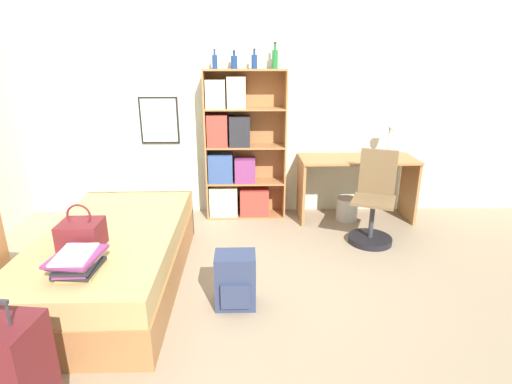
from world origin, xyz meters
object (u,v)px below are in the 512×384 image
at_px(bottle_brown, 234,62).
at_px(desk_chair, 373,212).
at_px(book_stack_on_bed, 78,262).
at_px(handbag, 82,235).
at_px(waste_bin, 347,209).
at_px(suitcase, 2,380).
at_px(bottle_green, 215,61).
at_px(bottle_blue, 275,58).
at_px(bookcase, 236,154).
at_px(desk_lamp, 392,132).
at_px(bed, 114,257).
at_px(bottle_clear, 254,61).
at_px(desk, 356,176).
at_px(backpack, 235,280).

relative_size(bottle_brown, desk_chair, 0.20).
bearing_deg(book_stack_on_bed, handbag, 106.67).
relative_size(desk_chair, waste_bin, 3.55).
bearing_deg(suitcase, bottle_green, 73.31).
bearing_deg(desk_chair, bottle_blue, 141.42).
distance_m(bottle_green, waste_bin, 2.26).
bearing_deg(bookcase, desk_lamp, -2.26).
height_order(desk_lamp, desk_chair, desk_lamp).
distance_m(suitcase, waste_bin, 3.67).
xyz_separation_m(bed, suitcase, (-0.09, -1.43, 0.09)).
bearing_deg(desk_lamp, bed, -152.52).
distance_m(suitcase, bottle_clear, 3.54).
bearing_deg(bottle_blue, bottle_green, -176.70).
relative_size(bookcase, desk_chair, 1.80).
bearing_deg(desk, book_stack_on_bed, -139.16).
bearing_deg(bottle_brown, desk_lamp, -3.04).
bearing_deg(bottle_clear, desk, -5.41).
bearing_deg(desk_chair, bottle_green, 155.53).
height_order(handbag, suitcase, handbag).
relative_size(bottle_brown, desk_lamp, 0.44).
bearing_deg(bottle_brown, book_stack_on_bed, -114.08).
bearing_deg(bottle_clear, suitcase, -114.06).
distance_m(bed, bottle_brown, 2.40).
xyz_separation_m(suitcase, bottle_blue, (1.54, 2.99, 1.49)).
bearing_deg(backpack, bottle_clear, 84.19).
xyz_separation_m(handbag, bottle_clear, (1.31, 1.83, 1.19)).
height_order(bed, bottle_green, bottle_green).
height_order(bottle_blue, desk_lamp, bottle_blue).
distance_m(suitcase, desk, 3.78).
distance_m(book_stack_on_bed, suitcase, 0.80).
relative_size(bookcase, bottle_clear, 8.20).
bearing_deg(bottle_brown, desk_chair, -28.23).
height_order(bottle_brown, bottle_clear, bottle_clear).
distance_m(bed, book_stack_on_bed, 0.74).
bearing_deg(desk_lamp, bookcase, 177.74).
distance_m(bottle_brown, desk_chair, 2.19).
distance_m(bottle_brown, waste_bin, 2.12).
bearing_deg(bottle_green, bed, -117.45).
distance_m(book_stack_on_bed, bottle_blue, 2.93).
height_order(handbag, bottle_blue, bottle_blue).
relative_size(bottle_clear, bottle_blue, 0.75).
relative_size(handbag, bottle_green, 1.71).
bearing_deg(bottle_brown, desk, -5.91).
relative_size(bottle_brown, bottle_clear, 0.92).
relative_size(bottle_blue, desk_lamp, 0.64).
relative_size(book_stack_on_bed, bottle_blue, 1.38).
relative_size(handbag, suitcase, 0.44).
bearing_deg(handbag, bottle_blue, 50.68).
xyz_separation_m(handbag, bottle_green, (0.88, 1.84, 1.19)).
height_order(bottle_brown, desk_chair, bottle_brown).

